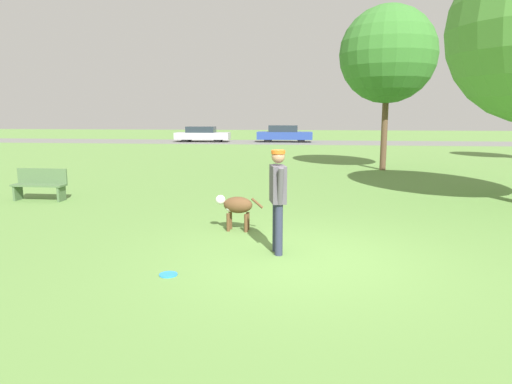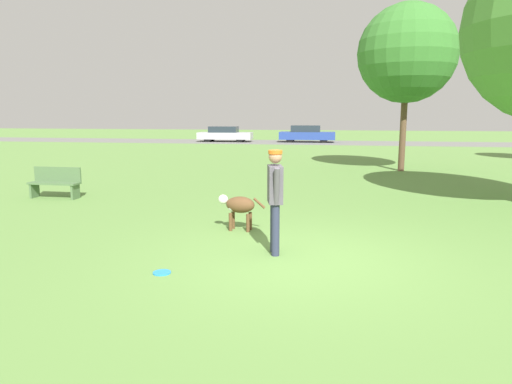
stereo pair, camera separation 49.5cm
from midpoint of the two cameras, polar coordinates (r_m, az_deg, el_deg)
ground_plane at (r=7.37m, az=7.10°, el=-8.32°), size 120.00×120.00×0.00m
far_road_strip at (r=37.52m, az=9.57°, el=6.10°), size 120.00×6.00×0.01m
person at (r=7.38m, az=4.32°, el=-0.14°), size 0.31×0.68×1.71m
dog at (r=8.96m, az=-0.64°, el=-1.76°), size 0.96×0.37×0.70m
frisbee at (r=6.78m, az=-9.62°, el=-9.93°), size 0.26×0.26×0.02m
tree_mid_center at (r=19.54m, az=19.09°, el=16.03°), size 3.83×3.83×6.53m
parked_car_silver at (r=38.35m, az=-3.55°, el=7.23°), size 4.53×1.86×1.28m
parked_car_blue at (r=37.85m, az=6.75°, el=7.22°), size 4.52×1.74×1.38m
park_bench at (r=13.53m, az=-22.82°, el=1.21°), size 1.40×0.42×0.84m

